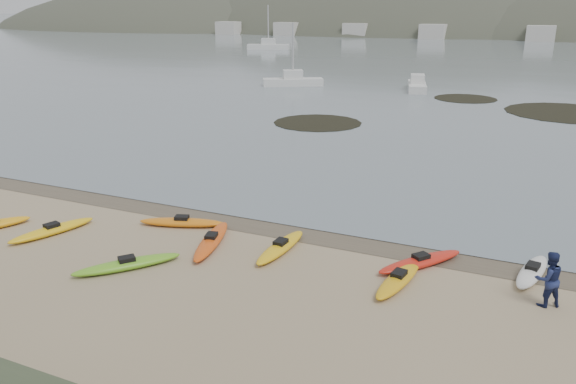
% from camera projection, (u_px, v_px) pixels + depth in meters
% --- Properties ---
extents(ground, '(600.00, 600.00, 0.00)m').
position_uv_depth(ground, '(288.00, 226.00, 23.57)').
color(ground, tan).
rests_on(ground, ground).
extents(wet_sand, '(60.00, 60.00, 0.00)m').
position_uv_depth(wet_sand, '(285.00, 228.00, 23.31)').
color(wet_sand, brown).
rests_on(wet_sand, ground).
extents(water, '(1200.00, 1200.00, 0.00)m').
position_uv_depth(water, '(531.00, 24.00, 283.22)').
color(water, slate).
rests_on(water, ground).
extents(kayaks, '(22.26, 8.46, 0.34)m').
position_uv_depth(kayaks, '(232.00, 247.00, 21.05)').
color(kayaks, '#E45313').
rests_on(kayaks, ground).
extents(person_east, '(1.09, 1.02, 1.79)m').
position_uv_depth(person_east, '(549.00, 279.00, 17.05)').
color(person_east, navy).
rests_on(person_east, ground).
extents(kelp_mats, '(26.86, 23.85, 0.04)m').
position_uv_depth(kelp_mats, '(490.00, 112.00, 48.69)').
color(kelp_mats, black).
rests_on(kelp_mats, water).
extents(moored_boats, '(105.69, 74.90, 1.23)m').
position_uv_depth(moored_boats, '(483.00, 60.00, 89.76)').
color(moored_boats, silver).
rests_on(moored_boats, ground).
extents(far_town, '(199.00, 5.00, 4.00)m').
position_uv_depth(far_town, '(537.00, 33.00, 146.10)').
color(far_town, beige).
rests_on(far_town, ground).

